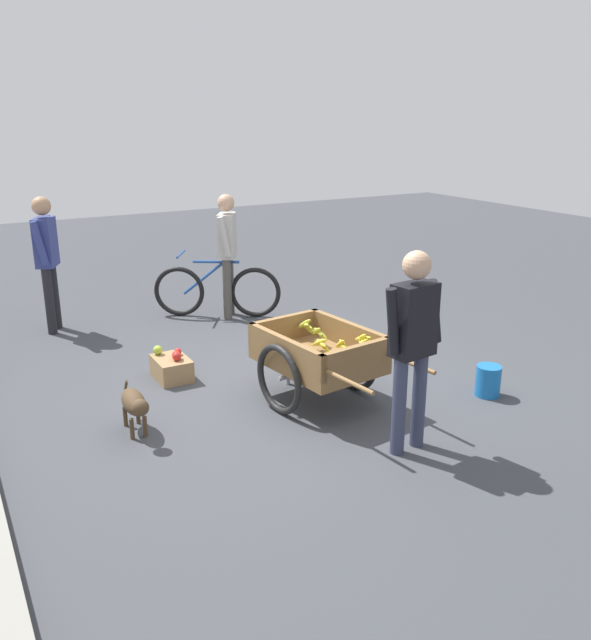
% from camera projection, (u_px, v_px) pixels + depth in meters
% --- Properties ---
extents(ground_plane, '(24.00, 24.00, 0.00)m').
position_uv_depth(ground_plane, '(281.00, 392.00, 6.31)').
color(ground_plane, '#3D3F44').
extents(fruit_cart, '(1.73, 1.01, 0.73)m').
position_uv_depth(fruit_cart, '(318.00, 357.00, 6.00)').
color(fruit_cart, olive).
rests_on(fruit_cart, ground).
extents(vendor_person, '(0.24, 0.59, 1.61)m').
position_uv_depth(vendor_person, '(413.00, 335.00, 4.96)').
color(vendor_person, '#333851').
rests_on(vendor_person, ground).
extents(bicycle, '(0.94, 1.44, 0.85)m').
position_uv_depth(bicycle, '(217.00, 290.00, 8.54)').
color(bicycle, black).
rests_on(bicycle, ground).
extents(cyclist_person, '(0.45, 0.40, 1.59)m').
position_uv_depth(cyclist_person, '(227.00, 245.00, 8.35)').
color(cyclist_person, '#4C4742').
rests_on(cyclist_person, ground).
extents(dog, '(0.67, 0.21, 0.40)m').
position_uv_depth(dog, '(134.00, 403.00, 5.43)').
color(dog, '#4C3823').
rests_on(dog, ground).
extents(plastic_bucket, '(0.23, 0.23, 0.30)m').
position_uv_depth(plastic_bucket, '(488.00, 381.00, 6.20)').
color(plastic_bucket, '#1966B2').
rests_on(plastic_bucket, ground).
extents(apple_crate, '(0.44, 0.32, 0.32)m').
position_uv_depth(apple_crate, '(172.00, 367.00, 6.59)').
color(apple_crate, '#99754C').
rests_on(apple_crate, ground).
extents(bystander_person, '(0.48, 0.34, 1.64)m').
position_uv_depth(bystander_person, '(47.00, 252.00, 7.78)').
color(bystander_person, black).
rests_on(bystander_person, ground).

